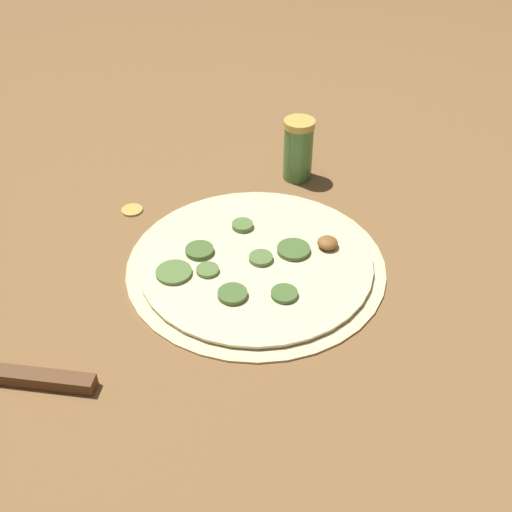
{
  "coord_description": "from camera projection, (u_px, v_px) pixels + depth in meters",
  "views": [
    {
      "loc": [
        -0.65,
        -0.12,
        0.56
      ],
      "look_at": [
        0.0,
        0.0,
        0.02
      ],
      "focal_mm": 42.0,
      "sensor_mm": 36.0,
      "label": 1
    }
  ],
  "objects": [
    {
      "name": "loose_cap",
      "position": [
        132.0,
        209.0,
        0.98
      ],
      "size": [
        0.03,
        0.03,
        0.01
      ],
      "color": "gold",
      "rests_on": "ground_plane"
    },
    {
      "name": "ground_plane",
      "position": [
        256.0,
        265.0,
        0.87
      ],
      "size": [
        3.0,
        3.0,
        0.0
      ],
      "primitive_type": "plane",
      "color": "brown"
    },
    {
      "name": "pizza",
      "position": [
        256.0,
        262.0,
        0.87
      ],
      "size": [
        0.38,
        0.38,
        0.03
      ],
      "color": "beige",
      "rests_on": "ground_plane"
    },
    {
      "name": "knife",
      "position": [
        10.0,
        376.0,
        0.7
      ],
      "size": [
        0.05,
        0.31,
        0.02
      ],
      "rotation": [
        0.0,
        0.0,
        1.62
      ],
      "color": "silver",
      "rests_on": "ground_plane"
    },
    {
      "name": "spice_jar",
      "position": [
        298.0,
        149.0,
        1.02
      ],
      "size": [
        0.05,
        0.05,
        0.11
      ],
      "color": "#4C7F42",
      "rests_on": "ground_plane"
    }
  ]
}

